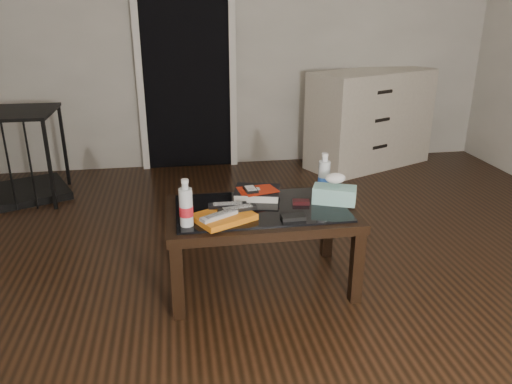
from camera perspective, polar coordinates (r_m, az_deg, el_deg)
ground at (r=2.71m, az=3.43°, el=-12.46°), size 5.00×5.00×0.00m
doorway at (r=4.69m, az=-8.03°, el=15.02°), size 0.90×0.08×2.07m
coffee_table at (r=2.69m, az=0.57°, el=-3.01°), size 1.00×0.60×0.46m
dresser at (r=4.90m, az=12.91°, el=8.14°), size 1.30×0.94×0.90m
pet_crate at (r=4.43m, az=-26.98°, el=2.09°), size 1.06×0.91×0.71m
magazines at (r=2.51m, az=-3.70°, el=-2.85°), size 0.35×0.31×0.03m
remote_silver at (r=2.47m, az=-4.25°, el=-2.68°), size 0.20×0.14×0.02m
remote_black_front at (r=2.54m, az=-2.13°, el=-1.92°), size 0.21×0.09×0.02m
remote_black_back at (r=2.59m, az=-3.25°, el=-1.50°), size 0.20×0.06×0.02m
textbook at (r=2.80m, az=0.14°, el=-0.09°), size 0.29×0.26×0.05m
dvd_mailers at (r=2.77m, az=-0.07°, el=0.29°), size 0.20×0.15×0.01m
ipod at (r=2.75m, az=-0.62°, el=0.32°), size 0.08×0.11×0.02m
flip_phone at (r=2.71m, az=5.16°, el=-1.15°), size 0.10×0.06×0.02m
wallet at (r=2.53m, az=4.28°, el=-2.87°), size 0.12×0.07×0.02m
water_bottle_left at (r=2.43m, az=-8.02°, el=-1.21°), size 0.08×0.08×0.24m
water_bottle_right at (r=2.84m, az=7.80°, el=2.10°), size 0.07×0.07×0.24m
tissue_box at (r=2.74m, az=8.95°, el=-0.30°), size 0.26×0.20×0.09m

